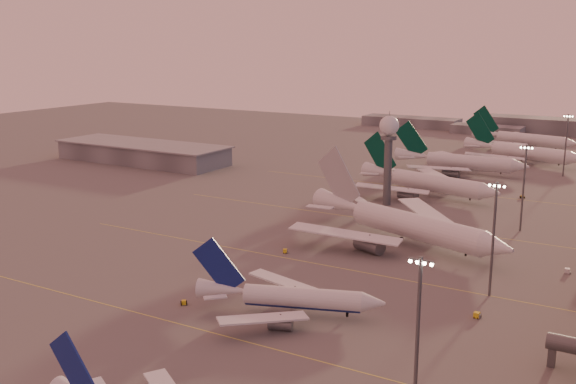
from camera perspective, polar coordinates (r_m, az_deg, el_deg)
The scene contains 22 objects.
ground at distance 131.65m, azimuth -14.41°, elevation -11.66°, with size 700.00×700.00×0.00m, color #615E5E.
taxiway_markings at distance 159.96m, azimuth 7.99°, elevation -6.91°, with size 180.00×185.25×0.02m.
hangar at distance 308.30m, azimuth -12.20°, elevation 3.30°, with size 82.00×27.00×8.50m.
radar_tower at distance 221.85m, azimuth 8.52°, elevation 4.18°, with size 6.40×6.40×31.10m.
mast_a at distance 97.03m, azimuth 10.91°, elevation -11.71°, with size 3.60×0.56×25.00m.
mast_b at distance 147.80m, azimuth 17.00°, elevation -3.43°, with size 3.60×0.56×25.00m.
mast_c at distance 201.20m, azimuth 19.32°, elevation 0.63°, with size 3.60×0.56×25.00m.
mast_d at distance 289.18m, azimuth 22.47°, elevation 3.89°, with size 3.60×0.56×25.00m.
distant_horizon at distance 420.40m, azimuth 18.70°, elevation 5.33°, with size 165.00×37.50×9.00m.
narrowbody_mid at distance 135.28m, azimuth 0.11°, elevation -9.14°, with size 37.37×29.30×15.18m.
widebody_white at distance 183.23m, azimuth 9.83°, elevation -3.09°, with size 63.78×50.25×23.36m.
greentail_a at distance 240.88m, azimuth 11.77°, elevation 0.54°, with size 55.34×44.12×20.54m.
greentail_b at distance 285.02m, azimuth 14.36°, elevation 2.28°, with size 55.88×45.13×20.30m.
greentail_c at distance 316.57m, azimuth 19.22°, elevation 3.00°, with size 55.86×44.45×20.89m.
greentail_d at distance 359.99m, azimuth 19.31°, elevation 4.08°, with size 54.71×43.70×20.17m.
gsv_tug_mid at distance 142.66m, azimuth -8.81°, elevation -9.24°, with size 3.40×3.50×0.87m.
gsv_truck_b at distance 139.35m, azimuth 15.90°, elevation -9.80°, with size 6.10×2.51×2.42m.
gsv_truck_c at distance 173.29m, azimuth -0.10°, elevation -4.84°, with size 5.66×4.05×2.16m.
gsv_catering_b at distance 171.42m, azimuth 22.69°, elevation -5.65°, with size 5.84×3.21×4.58m.
gsv_tug_far at distance 208.26m, azimuth 10.88°, elevation -2.19°, with size 4.56×4.37×1.13m.
gsv_truck_d at distance 235.80m, azimuth 4.39°, elevation -0.08°, with size 4.27×6.34×2.41m.
gsv_tug_hangar at distance 246.21m, azimuth 19.22°, elevation -0.39°, with size 3.97×3.24×0.98m.
Camera 1 is at (86.17, -83.87, 53.59)m, focal length 42.00 mm.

